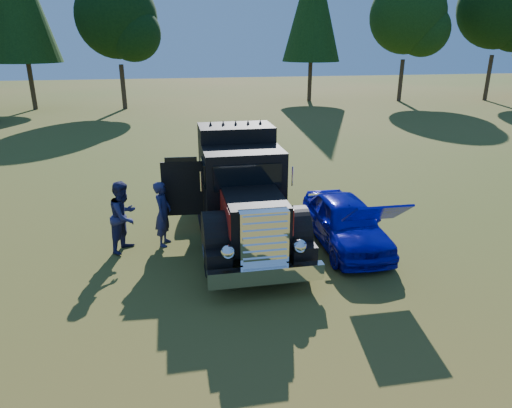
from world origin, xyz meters
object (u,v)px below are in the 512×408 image
at_px(spectator_near, 163,214).
at_px(spectator_far, 124,216).
at_px(hotrod_coupe, 345,222).
at_px(diamond_t_truck, 241,193).

distance_m(spectator_near, spectator_far, 1.00).
bearing_deg(spectator_near, spectator_far, 114.28).
relative_size(hotrod_coupe, spectator_near, 2.34).
bearing_deg(diamond_t_truck, spectator_far, -174.98).
bearing_deg(hotrod_coupe, spectator_far, 172.03).
relative_size(diamond_t_truck, spectator_far, 3.81).
height_order(diamond_t_truck, spectator_far, diamond_t_truck).
bearing_deg(spectator_far, spectator_near, -53.09).
distance_m(diamond_t_truck, spectator_near, 2.16).
xyz_separation_m(diamond_t_truck, spectator_near, (-2.12, -0.12, -0.40)).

